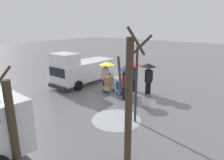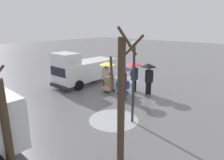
% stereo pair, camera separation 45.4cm
% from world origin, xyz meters
% --- Properties ---
extents(ground_plane, '(90.00, 90.00, 0.00)m').
position_xyz_m(ground_plane, '(0.00, 0.00, 0.00)').
color(ground_plane, slate).
extents(slush_patch_near_cluster, '(2.69, 2.69, 0.01)m').
position_xyz_m(slush_patch_near_cluster, '(2.07, -2.60, 0.00)').
color(slush_patch_near_cluster, '#999BA0').
rests_on(slush_patch_near_cluster, ground).
extents(slush_patch_mid_street, '(2.44, 2.44, 0.01)m').
position_xyz_m(slush_patch_mid_street, '(-2.10, 3.41, 0.00)').
color(slush_patch_mid_street, '#ADAFB5').
rests_on(slush_patch_mid_street, ground).
extents(cargo_van_parked_right, '(2.25, 5.36, 2.60)m').
position_xyz_m(cargo_van_parked_right, '(3.77, 0.25, 1.18)').
color(cargo_van_parked_right, white).
rests_on(cargo_van_parked_right, ground).
extents(shopping_cart_vendor, '(0.67, 0.89, 1.04)m').
position_xyz_m(shopping_cart_vendor, '(-0.03, 0.10, 0.57)').
color(shopping_cart_vendor, '#1951B2').
rests_on(shopping_cart_vendor, ground).
extents(hand_dolly_boxes, '(0.62, 0.78, 1.32)m').
position_xyz_m(hand_dolly_boxes, '(0.81, 0.57, 0.66)').
color(hand_dolly_boxes, '#515156').
rests_on(hand_dolly_boxes, ground).
extents(pedestrian_pink_side, '(1.04, 1.04, 2.15)m').
position_xyz_m(pedestrian_pink_side, '(-0.32, -0.78, 1.57)').
color(pedestrian_pink_side, black).
rests_on(pedestrian_pink_side, ground).
extents(pedestrian_black_side, '(1.04, 1.04, 2.15)m').
position_xyz_m(pedestrian_black_side, '(-0.71, 0.84, 1.58)').
color(pedestrian_black_side, black).
rests_on(pedestrian_black_side, ground).
extents(pedestrian_white_side, '(1.04, 1.04, 2.15)m').
position_xyz_m(pedestrian_white_side, '(-1.37, -0.90, 1.57)').
color(pedestrian_white_side, black).
rests_on(pedestrian_white_side, ground).
extents(pedestrian_far_side, '(1.04, 1.04, 2.15)m').
position_xyz_m(pedestrian_far_side, '(1.15, 0.41, 1.58)').
color(pedestrian_far_side, black).
rests_on(pedestrian_far_side, ground).
extents(bare_tree_near, '(1.01, 1.02, 4.50)m').
position_xyz_m(bare_tree_near, '(-4.30, 5.58, 2.22)').
color(bare_tree_near, '#423323').
rests_on(bare_tree_near, ground).
extents(bare_tree_far, '(0.75, 0.78, 3.40)m').
position_xyz_m(bare_tree_far, '(-1.98, 8.26, 1.64)').
color(bare_tree_far, '#423323').
rests_on(bare_tree_far, ground).
extents(street_lamp, '(0.28, 0.28, 3.86)m').
position_xyz_m(street_lamp, '(-2.91, 2.98, 2.37)').
color(street_lamp, '#2D2D33').
rests_on(street_lamp, ground).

